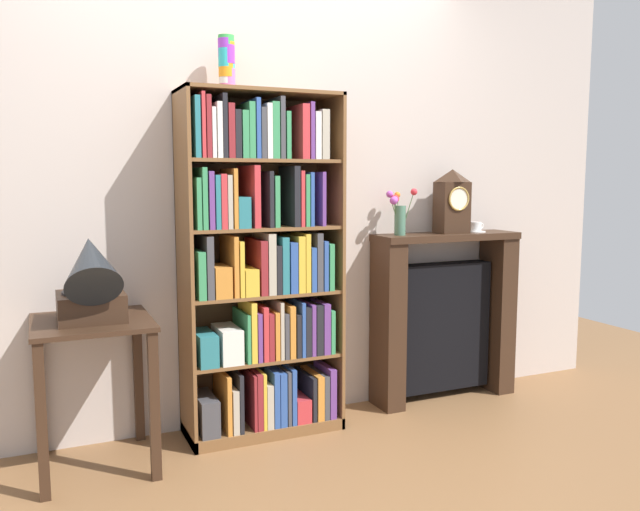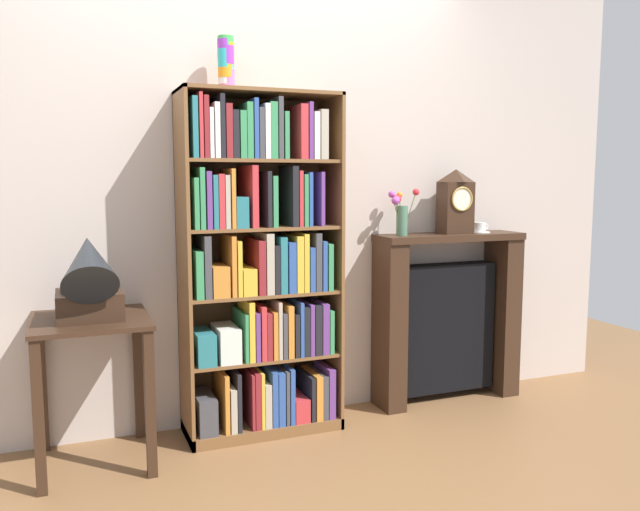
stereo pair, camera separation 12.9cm
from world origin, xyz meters
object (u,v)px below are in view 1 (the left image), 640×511
Objects in this scene: fireplace_mantel at (443,317)px; teacup_with_saucer at (475,228)px; mantel_clock at (452,201)px; bookshelf at (261,276)px; gramophone at (91,280)px; flower_vase at (399,212)px; cup_stack at (227,63)px; side_table_left at (93,356)px.

fireplace_mantel is 0.58m from teacup_with_saucer.
mantel_clock is (0.03, -0.02, 0.71)m from fireplace_mantel.
fireplace_mantel is (1.19, 0.07, -0.34)m from bookshelf.
mantel_clock is at bearing 5.88° from gramophone.
cup_stack is at bearing -179.76° from flower_vase.
teacup_with_saucer is (1.55, -0.00, -0.87)m from cup_stack.
cup_stack is 1.27m from flower_vase.
bookshelf is at bearing -177.74° from teacup_with_saucer.
flower_vase reaches higher than fireplace_mantel.
flower_vase reaches higher than gramophone.
side_table_left is 1.83m from flower_vase.
side_table_left is (-0.70, -0.15, -1.39)m from cup_stack.
flower_vase is (-0.33, -0.01, 0.65)m from fireplace_mantel.
bookshelf is 1.75× the size of fireplace_mantel.
flower_vase is (-0.36, 0.01, -0.06)m from mantel_clock.
side_table_left is 2.05m from fireplace_mantel.
teacup_with_saucer is (0.21, -0.02, 0.54)m from fireplace_mantel.
side_table_left is at bearing -175.32° from fireplace_mantel.
flower_vase is at bearing -177.43° from fireplace_mantel.
gramophone reaches higher than teacup_with_saucer.
cup_stack is 1.56m from side_table_left.
side_table_left is 5.40× the size of teacup_with_saucer.
cup_stack is at bearing 179.98° from teacup_with_saucer.
cup_stack is (-0.15, 0.06, 1.08)m from bookshelf.
gramophone reaches higher than side_table_left.
flower_vase reaches higher than teacup_with_saucer.
gramophone is at bearing -172.64° from flower_vase.
mantel_clock is 0.37m from flower_vase.
bookshelf is at bearing 6.21° from side_table_left.
mantel_clock is 1.41× the size of flower_vase.
side_table_left is 2.60× the size of flower_vase.
gramophone is 3.61× the size of teacup_with_saucer.
bookshelf is 6.61× the size of flower_vase.
mantel_clock is (1.37, -0.00, -0.71)m from cup_stack.
side_table_left is 0.37m from gramophone.
mantel_clock reaches higher than teacup_with_saucer.
cup_stack is 2.07× the size of teacup_with_saucer.
teacup_with_saucer is at bearing 3.75° from side_table_left.
gramophone is at bearing -173.41° from fireplace_mantel.
bookshelf reaches higher than teacup_with_saucer.
flower_vase is 0.55m from teacup_with_saucer.
flower_vase is at bearing 5.09° from side_table_left.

